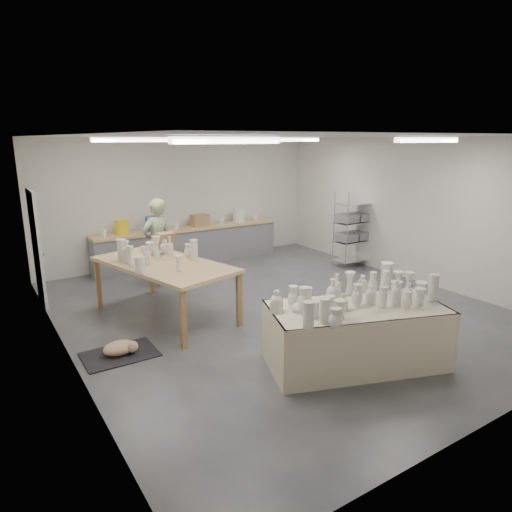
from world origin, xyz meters
TOP-DOWN VIEW (x-y plane):
  - room at (-0.11, 0.08)m, footprint 8.00×8.02m
  - back_counter at (-0.01, 3.68)m, footprint 4.60×0.60m
  - wire_shelf at (3.20, 1.40)m, footprint 0.88×0.48m
  - drying_table at (-0.29, -2.23)m, footprint 2.57×1.86m
  - work_table at (-1.78, 0.89)m, footprint 1.87×2.79m
  - rug at (-2.90, -0.28)m, footprint 1.00×0.70m
  - cat at (-2.88, -0.29)m, footprint 0.52×0.42m
  - potter at (-1.28, 2.38)m, footprint 0.74×0.57m
  - red_stool at (-1.28, 2.65)m, footprint 0.41×0.41m

SIDE VIEW (x-z plane):
  - rug at x=-2.90m, z-range 0.00..0.02m
  - cat at x=-2.88m, z-range 0.02..0.21m
  - red_stool at x=-1.28m, z-range 0.13..0.46m
  - drying_table at x=-0.29m, z-range -0.15..1.04m
  - back_counter at x=-0.01m, z-range -0.13..1.11m
  - potter at x=-1.28m, z-range 0.00..1.82m
  - wire_shelf at x=3.20m, z-range 0.02..1.82m
  - work_table at x=-1.78m, z-range 0.28..1.62m
  - room at x=-0.11m, z-range 0.56..3.56m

